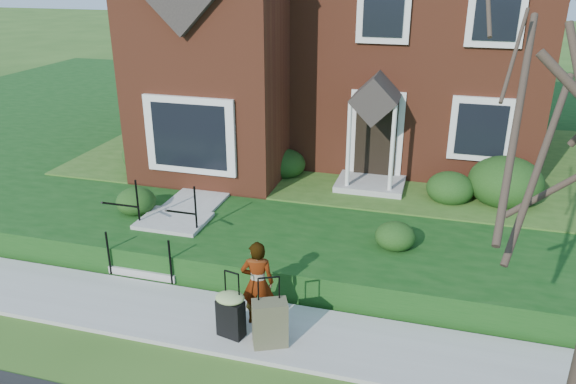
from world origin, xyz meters
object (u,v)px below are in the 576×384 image
(front_steps, at_px, (164,237))
(suitcase_black, at_px, (231,312))
(suitcase_olive, at_px, (270,323))
(woman, at_px, (258,283))

(front_steps, height_order, suitcase_black, front_steps)
(suitcase_olive, bearing_deg, front_steps, 118.32)
(front_steps, height_order, woman, front_steps)
(suitcase_black, relative_size, suitcase_olive, 0.98)
(woman, xyz_separation_m, suitcase_black, (-0.30, -0.48, -0.30))
(front_steps, relative_size, suitcase_black, 1.77)
(woman, bearing_deg, front_steps, -46.55)
(suitcase_black, bearing_deg, front_steps, 149.60)
(woman, bearing_deg, suitcase_olive, 112.13)
(front_steps, height_order, suitcase_olive, front_steps)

